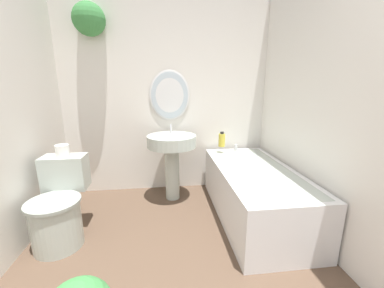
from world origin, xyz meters
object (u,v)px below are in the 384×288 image
bathtub (254,191)px  shampoo_bottle (222,140)px  toilet_paper_roll (62,150)px  toilet (59,208)px  pedestal_sink (172,151)px

bathtub → shampoo_bottle: size_ratio=8.53×
bathtub → toilet_paper_roll: (-1.75, 0.04, 0.47)m
bathtub → toilet_paper_roll: bearing=178.7°
shampoo_bottle → toilet_paper_roll: toilet_paper_roll is taller
toilet → shampoo_bottle: shampoo_bottle is taller
pedestal_sink → bathtub: (0.79, -0.48, -0.31)m
toilet → shampoo_bottle: (1.56, 0.75, 0.36)m
pedestal_sink → shampoo_bottle: 0.61m
toilet → pedestal_sink: (0.96, 0.65, 0.28)m
shampoo_bottle → toilet: bearing=-154.3°
toilet_paper_roll → bathtub: bearing=-1.3°
pedestal_sink → bathtub: size_ratio=0.57×
toilet → pedestal_sink: pedestal_sink is taller
bathtub → shampoo_bottle: bearing=108.8°
pedestal_sink → toilet_paper_roll: (-0.96, -0.44, 0.16)m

